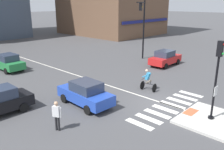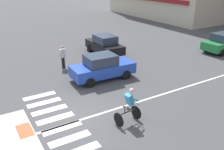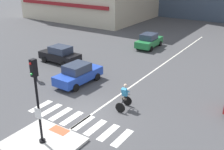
{
  "view_description": "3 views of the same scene",
  "coord_description": "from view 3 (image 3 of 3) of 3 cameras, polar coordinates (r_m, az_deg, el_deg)",
  "views": [
    {
      "loc": [
        -12.94,
        -7.97,
        6.59
      ],
      "look_at": [
        -0.1,
        4.2,
        1.15
      ],
      "focal_mm": 38.24,
      "sensor_mm": 36.0,
      "label": 1
    },
    {
      "loc": [
        9.37,
        -3.62,
        6.31
      ],
      "look_at": [
        -1.01,
        2.65,
        1.29
      ],
      "focal_mm": 38.89,
      "sensor_mm": 36.0,
      "label": 2
    },
    {
      "loc": [
        9.25,
        -11.0,
        8.5
      ],
      "look_at": [
        -0.87,
        4.23,
        1.02
      ],
      "focal_mm": 42.36,
      "sensor_mm": 36.0,
      "label": 3
    }
  ],
  "objects": [
    {
      "name": "crosswalk_stripe_f",
      "position": [
        15.43,
        -3.6,
        -11.22
      ],
      "size": [
        0.44,
        1.8,
        0.01
      ],
      "primitive_type": "cube",
      "color": "silver",
      "rests_on": "ground"
    },
    {
      "name": "signal_pole",
      "position": [
        13.14,
        -15.94,
        -4.1
      ],
      "size": [
        0.44,
        0.38,
        4.49
      ],
      "color": "black",
      "rests_on": "traffic_island"
    },
    {
      "name": "pedestrian_at_curb_left",
      "position": [
        21.87,
        -16.25,
        1.21
      ],
      "size": [
        0.35,
        0.51,
        1.67
      ],
      "color": "black",
      "rests_on": "ground"
    },
    {
      "name": "car_green_westbound_distant",
      "position": [
        30.32,
        8.01,
        7.33
      ],
      "size": [
        1.94,
        4.15,
        1.64
      ],
      "color": "#237A3D",
      "rests_on": "ground"
    },
    {
      "name": "cyclist",
      "position": [
        16.91,
        2.68,
        -4.6
      ],
      "size": [
        0.77,
        1.15,
        1.68
      ],
      "color": "black",
      "rests_on": "ground"
    },
    {
      "name": "car_blue_westbound_near",
      "position": [
        20.71,
        -7.31,
        0.26
      ],
      "size": [
        1.95,
        4.16,
        1.64
      ],
      "color": "#2347B7",
      "rests_on": "ground"
    },
    {
      "name": "crosswalk_stripe_e",
      "position": [
        15.91,
        -6.24,
        -10.18
      ],
      "size": [
        0.44,
        1.8,
        0.01
      ],
      "primitive_type": "cube",
      "color": "silver",
      "rests_on": "ground"
    },
    {
      "name": "crosswalk_stripe_d",
      "position": [
        16.42,
        -8.71,
        -9.19
      ],
      "size": [
        0.44,
        1.8,
        0.01
      ],
      "primitive_type": "cube",
      "color": "silver",
      "rests_on": "ground"
    },
    {
      "name": "crosswalk_stripe_b",
      "position": [
        17.55,
        -13.14,
        -7.35
      ],
      "size": [
        0.44,
        1.8,
        0.01
      ],
      "primitive_type": "cube",
      "color": "silver",
      "rests_on": "ground"
    },
    {
      "name": "lane_centre_line",
      "position": [
        24.36,
        9.81,
        1.5
      ],
      "size": [
        0.14,
        28.0,
        0.01
      ],
      "primitive_type": "cube",
      "color": "silver",
      "rests_on": "ground"
    },
    {
      "name": "crosswalk_stripe_h",
      "position": [
        14.58,
        2.24,
        -13.4
      ],
      "size": [
        0.44,
        1.8,
        0.01
      ],
      "primitive_type": "cube",
      "color": "silver",
      "rests_on": "ground"
    },
    {
      "name": "crosswalk_stripe_a",
      "position": [
        18.16,
        -15.14,
        -6.5
      ],
      "size": [
        0.44,
        1.8,
        0.01
      ],
      "primitive_type": "cube",
      "color": "silver",
      "rests_on": "ground"
    },
    {
      "name": "crosswalk_stripe_g",
      "position": [
        14.98,
        -0.77,
        -12.3
      ],
      "size": [
        0.44,
        1.8,
        0.01
      ],
      "primitive_type": "cube",
      "color": "silver",
      "rests_on": "ground"
    },
    {
      "name": "crosswalk_stripe_c",
      "position": [
        16.97,
        -11.0,
        -8.25
      ],
      "size": [
        0.44,
        1.8,
        0.01
      ],
      "primitive_type": "cube",
      "color": "silver",
      "rests_on": "ground"
    },
    {
      "name": "ground_plane",
      "position": [
        16.7,
        -5.62,
        -8.47
      ],
      "size": [
        300.0,
        300.0,
        0.0
      ],
      "primitive_type": "plane",
      "color": "#474749"
    },
    {
      "name": "car_black_cross_left",
      "position": [
        25.61,
        -11.16,
        4.34
      ],
      "size": [
        4.12,
        1.88,
        1.64
      ],
      "color": "black",
      "rests_on": "ground"
    },
    {
      "name": "traffic_island",
      "position": [
        14.55,
        -14.74,
        -13.98
      ],
      "size": [
        3.68,
        3.17,
        0.15
      ],
      "primitive_type": "cube",
      "color": "beige",
      "rests_on": "ground"
    },
    {
      "name": "tactile_pad_front",
      "position": [
        15.18,
        -11.29,
        -11.6
      ],
      "size": [
        1.1,
        0.6,
        0.01
      ],
      "primitive_type": "cube",
      "color": "#DB5B38",
      "rests_on": "traffic_island"
    }
  ]
}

